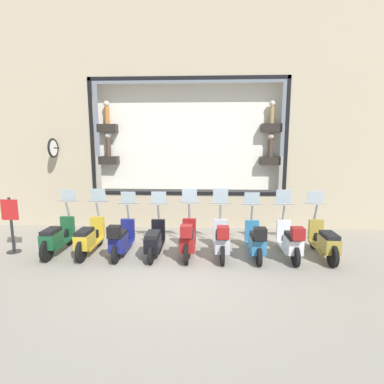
{
  "coord_description": "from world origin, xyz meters",
  "views": [
    {
      "loc": [
        -6.69,
        -0.62,
        2.91
      ],
      "look_at": [
        2.18,
        -0.2,
        1.45
      ],
      "focal_mm": 28.0,
      "sensor_mm": 36.0,
      "label": 1
    }
  ],
  "objects": [
    {
      "name": "shop_sign_post",
      "position": [
        0.78,
        4.55,
        0.8
      ],
      "size": [
        0.36,
        0.45,
        1.5
      ],
      "color": "#232326",
      "rests_on": "ground_plane"
    },
    {
      "name": "scooter_yellow_7",
      "position": [
        0.74,
        2.44,
        0.44
      ],
      "size": [
        1.81,
        0.61,
        1.64
      ],
      "color": "black",
      "rests_on": "ground_plane"
    },
    {
      "name": "scooter_navy_6",
      "position": [
        0.66,
        1.58,
        0.46
      ],
      "size": [
        1.79,
        0.6,
        1.56
      ],
      "color": "black",
      "rests_on": "ground_plane"
    },
    {
      "name": "scooter_red_4",
      "position": [
        0.68,
        -0.16,
        0.48
      ],
      "size": [
        1.8,
        0.61,
        1.65
      ],
      "color": "black",
      "rests_on": "ground_plane"
    },
    {
      "name": "building_facade",
      "position": [
        3.6,
        0.0,
        4.85
      ],
      "size": [
        1.24,
        36.0,
        9.47
      ],
      "color": "tan",
      "rests_on": "ground_plane"
    },
    {
      "name": "ground_plane",
      "position": [
        0.0,
        0.0,
        0.0
      ],
      "size": [
        120.0,
        120.0,
        0.0
      ],
      "primitive_type": "plane",
      "color": "gray"
    },
    {
      "name": "scooter_silver_3",
      "position": [
        0.67,
        -1.03,
        0.47
      ],
      "size": [
        1.8,
        0.6,
        1.68
      ],
      "color": "black",
      "rests_on": "ground_plane"
    },
    {
      "name": "scooter_teal_2",
      "position": [
        0.67,
        -1.89,
        0.46
      ],
      "size": [
        1.79,
        0.61,
        1.56
      ],
      "color": "black",
      "rests_on": "ground_plane"
    },
    {
      "name": "scooter_green_8",
      "position": [
        0.74,
        3.31,
        0.45
      ],
      "size": [
        1.81,
        0.61,
        1.6
      ],
      "color": "black",
      "rests_on": "ground_plane"
    },
    {
      "name": "scooter_black_5",
      "position": [
        0.73,
        0.71,
        0.41
      ],
      "size": [
        1.79,
        0.6,
        1.56
      ],
      "color": "black",
      "rests_on": "ground_plane"
    },
    {
      "name": "scooter_white_1",
      "position": [
        0.67,
        -2.76,
        0.47
      ],
      "size": [
        1.8,
        0.61,
        1.65
      ],
      "color": "black",
      "rests_on": "ground_plane"
    },
    {
      "name": "scooter_olive_0",
      "position": [
        0.74,
        -3.63,
        0.44
      ],
      "size": [
        1.81,
        0.61,
        1.62
      ],
      "color": "black",
      "rests_on": "ground_plane"
    }
  ]
}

